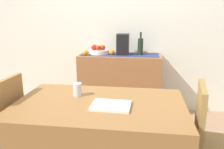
# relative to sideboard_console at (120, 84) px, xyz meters

# --- Properties ---
(ground_plane) EXTENTS (6.40, 6.40, 0.02)m
(ground_plane) POSITION_rel_sideboard_console_xyz_m (-0.07, -0.92, -0.43)
(ground_plane) COLOR #9B775B
(ground_plane) RESTS_ON ground
(room_wall_rear) EXTENTS (6.40, 0.06, 2.70)m
(room_wall_rear) POSITION_rel_sideboard_console_xyz_m (-0.07, 0.26, 0.93)
(room_wall_rear) COLOR silver
(room_wall_rear) RESTS_ON ground
(sideboard_console) EXTENTS (1.11, 0.42, 0.85)m
(sideboard_console) POSITION_rel_sideboard_console_xyz_m (0.00, 0.00, 0.00)
(sideboard_console) COLOR #99633A
(sideboard_console) RESTS_ON ground
(table_runner) EXTENTS (1.04, 0.32, 0.01)m
(table_runner) POSITION_rel_sideboard_console_xyz_m (0.00, 0.00, 0.43)
(table_runner) COLOR navy
(table_runner) RESTS_ON sideboard_console
(fruit_bowl) EXTENTS (0.27, 0.27, 0.06)m
(fruit_bowl) POSITION_rel_sideboard_console_xyz_m (-0.29, 0.00, 0.46)
(fruit_bowl) COLOR white
(fruit_bowl) RESTS_ON table_runner
(apple_center) EXTENTS (0.07, 0.07, 0.07)m
(apple_center) POSITION_rel_sideboard_console_xyz_m (-0.29, -0.06, 0.52)
(apple_center) COLOR #AA2B20
(apple_center) RESTS_ON fruit_bowl
(apple_front) EXTENTS (0.07, 0.07, 0.07)m
(apple_front) POSITION_rel_sideboard_console_xyz_m (-0.28, 0.04, 0.52)
(apple_front) COLOR gold
(apple_front) RESTS_ON fruit_bowl
(apple_upper) EXTENTS (0.07, 0.07, 0.07)m
(apple_upper) POSITION_rel_sideboard_console_xyz_m (-0.35, 0.01, 0.52)
(apple_upper) COLOR red
(apple_upper) RESTS_ON fruit_bowl
(apple_left) EXTENTS (0.06, 0.06, 0.06)m
(apple_left) POSITION_rel_sideboard_console_xyz_m (-0.35, -0.05, 0.52)
(apple_left) COLOR red
(apple_left) RESTS_ON fruit_bowl
(apple_rear) EXTENTS (0.07, 0.07, 0.07)m
(apple_rear) POSITION_rel_sideboard_console_xyz_m (-0.23, -0.03, 0.52)
(apple_rear) COLOR red
(apple_rear) RESTS_ON fruit_bowl
(wine_bottle) EXTENTS (0.07, 0.07, 0.31)m
(wine_bottle) POSITION_rel_sideboard_console_xyz_m (0.27, 0.00, 0.54)
(wine_bottle) COLOR #222F1F
(wine_bottle) RESTS_ON sideboard_console
(coffee_maker) EXTENTS (0.16, 0.18, 0.28)m
(coffee_maker) POSITION_rel_sideboard_console_xyz_m (0.04, 0.00, 0.56)
(coffee_maker) COLOR black
(coffee_maker) RESTS_ON sideboard_console
(orange_loose_near_bowl) EXTENTS (0.07, 0.07, 0.07)m
(orange_loose_near_bowl) POSITION_rel_sideboard_console_xyz_m (-0.45, -0.12, 0.46)
(orange_loose_near_bowl) COLOR orange
(orange_loose_near_bowl) RESTS_ON sideboard_console
(orange_loose_far) EXTENTS (0.07, 0.07, 0.07)m
(orange_loose_far) POSITION_rel_sideboard_console_xyz_m (-0.10, -0.05, 0.46)
(orange_loose_far) COLOR orange
(orange_loose_far) RESTS_ON sideboard_console
(dining_table) EXTENTS (1.28, 0.81, 0.74)m
(dining_table) POSITION_rel_sideboard_console_xyz_m (-0.00, -1.48, -0.05)
(dining_table) COLOR olive
(dining_table) RESTS_ON ground
(open_book) EXTENTS (0.29, 0.22, 0.02)m
(open_book) POSITION_rel_sideboard_console_xyz_m (0.09, -1.54, 0.33)
(open_book) COLOR white
(open_book) RESTS_ON dining_table
(coffee_cup) EXTENTS (0.07, 0.07, 0.11)m
(coffee_cup) POSITION_rel_sideboard_console_xyz_m (-0.21, -1.35, 0.37)
(coffee_cup) COLOR silver
(coffee_cup) RESTS_ON dining_table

